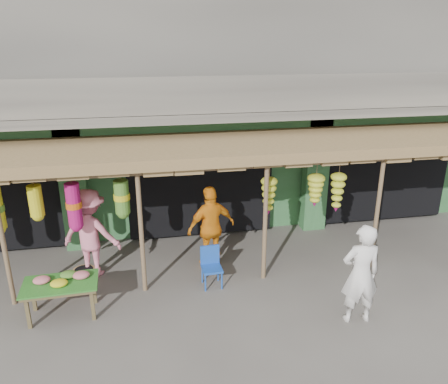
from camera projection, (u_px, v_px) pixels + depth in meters
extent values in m
plane|color=#514C47|center=(216.00, 277.00, 9.37)|extent=(80.00, 80.00, 0.00)
cube|color=gray|center=(184.00, 31.00, 12.29)|extent=(16.00, 6.00, 4.00)
cube|color=#2D6033|center=(187.00, 151.00, 13.62)|extent=(16.00, 5.70, 3.00)
cube|color=gray|center=(202.00, 116.00, 9.81)|extent=(16.00, 0.90, 0.22)
cube|color=gray|center=(204.00, 95.00, 9.27)|extent=(16.00, 0.10, 0.80)
cube|color=#2D6033|center=(200.00, 127.00, 10.30)|extent=(16.00, 0.35, 0.35)
cube|color=black|center=(196.00, 176.00, 11.68)|extent=(3.60, 2.00, 2.50)
cube|color=black|center=(368.00, 166.00, 12.59)|extent=(3.60, 2.00, 2.50)
cube|color=#2D6033|center=(74.00, 189.00, 10.21)|extent=(0.60, 0.35, 3.00)
cube|color=#2D6033|center=(315.00, 175.00, 11.30)|extent=(0.60, 0.35, 3.00)
cylinder|color=brown|center=(3.00, 243.00, 8.02)|extent=(0.09, 0.09, 2.60)
cylinder|color=brown|center=(141.00, 232.00, 8.47)|extent=(0.09, 0.09, 2.60)
cylinder|color=brown|center=(265.00, 222.00, 8.93)|extent=(0.09, 0.09, 2.60)
cylinder|color=brown|center=(377.00, 213.00, 9.38)|extent=(0.09, 0.09, 2.60)
cylinder|color=brown|center=(204.00, 169.00, 8.29)|extent=(12.90, 0.08, 0.08)
cylinder|color=brown|center=(57.00, 179.00, 8.21)|extent=(5.50, 0.06, 0.06)
cube|color=brown|center=(208.00, 146.00, 9.29)|extent=(14.00, 2.70, 0.22)
cube|color=brown|center=(28.00, 314.00, 7.66)|extent=(0.07, 0.07, 0.58)
cube|color=brown|center=(93.00, 306.00, 7.89)|extent=(0.07, 0.07, 0.58)
cube|color=brown|center=(33.00, 297.00, 8.16)|extent=(0.07, 0.07, 0.58)
cube|color=brown|center=(94.00, 290.00, 8.39)|extent=(0.07, 0.07, 0.58)
cube|color=brown|center=(60.00, 286.00, 7.91)|extent=(1.30, 0.78, 0.05)
cube|color=#26661E|center=(60.00, 284.00, 7.90)|extent=(1.35, 0.82, 0.03)
ellipsoid|color=#D86C76|center=(42.00, 280.00, 7.89)|extent=(0.31, 0.26, 0.13)
ellipsoid|color=yellow|center=(59.00, 283.00, 7.79)|extent=(0.31, 0.26, 0.13)
ellipsoid|color=#D86C76|center=(81.00, 275.00, 8.05)|extent=(0.31, 0.26, 0.13)
ellipsoid|color=#52882D|center=(68.00, 275.00, 8.07)|extent=(0.31, 0.26, 0.13)
cylinder|color=#1A49AA|center=(205.00, 283.00, 8.80)|extent=(0.03, 0.03, 0.38)
cylinder|color=#1A49AA|center=(222.00, 281.00, 8.88)|extent=(0.03, 0.03, 0.38)
cylinder|color=#1A49AA|center=(202.00, 274.00, 9.12)|extent=(0.03, 0.03, 0.38)
cylinder|color=#1A49AA|center=(218.00, 273.00, 9.19)|extent=(0.03, 0.03, 0.38)
cube|color=#1A49AA|center=(212.00, 269.00, 8.93)|extent=(0.41, 0.41, 0.05)
cube|color=#1A49AA|center=(210.00, 255.00, 9.02)|extent=(0.40, 0.05, 0.43)
cylinder|color=#AB7E4F|center=(84.00, 274.00, 9.28)|extent=(0.62, 0.62, 0.22)
imported|color=silver|center=(360.00, 274.00, 7.67)|extent=(0.72, 0.50, 1.89)
imported|color=orange|center=(211.00, 227.00, 9.55)|extent=(1.19, 0.75, 1.88)
imported|color=pink|center=(91.00, 233.00, 9.18)|extent=(1.43, 1.11, 1.95)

